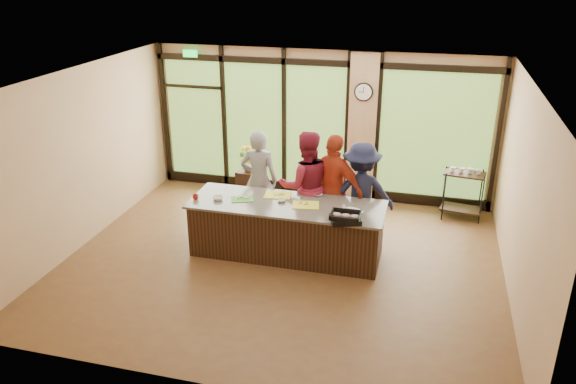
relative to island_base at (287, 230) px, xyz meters
The scene contains 25 objects.
floor 0.53m from the island_base, 90.00° to the right, with size 7.00×7.00×0.00m, color brown.
ceiling 2.58m from the island_base, 90.00° to the right, with size 7.00×7.00×0.00m, color white.
back_wall 2.90m from the island_base, 90.00° to the left, with size 7.00×7.00×0.00m, color tan.
left_wall 3.67m from the island_base, behind, with size 6.00×6.00×0.00m, color tan.
right_wall 3.67m from the island_base, ahead, with size 6.00×6.00×0.00m, color tan.
window_wall 2.83m from the island_base, 86.48° to the left, with size 6.90×0.12×3.00m.
island_base is the anchor object (origin of this frame).
countertop 0.46m from the island_base, ahead, with size 3.20×1.10×0.04m, color #6E665B.
wall_clock 3.25m from the island_base, 71.68° to the left, with size 0.36×0.04×0.36m.
cook_left 1.24m from the island_base, 130.54° to the left, with size 0.68×0.45×1.86m, color gray.
cook_midleft 0.89m from the island_base, 76.77° to the left, with size 0.95×0.74×1.96m, color maroon.
cook_midright 1.12m from the island_base, 49.02° to the left, with size 1.12×0.47×1.91m, color #B2351B.
cook_right 1.44m from the island_base, 36.23° to the left, with size 1.16×0.66×1.79m, color #181B35.
roasting_pan 1.24m from the island_base, 23.33° to the right, with size 0.44×0.35×0.08m, color black.
mixing_bowl 1.23m from the island_base, 10.36° to the right, with size 0.31×0.31×0.08m, color silver.
cutting_board_left 0.90m from the island_base, behind, with size 0.36×0.27×0.01m, color green.
cutting_board_center 0.61m from the island_base, 128.42° to the left, with size 0.44×0.33×0.01m, color yellow.
cutting_board_right 0.58m from the island_base, ahead, with size 0.43×0.32×0.01m, color yellow.
prep_bowl_near 1.25m from the island_base, behind, with size 0.17×0.17×0.05m, color silver.
prep_bowl_mid 0.51m from the island_base, 152.64° to the left, with size 0.13×0.13×0.04m, color silver.
prep_bowl_far 0.79m from the island_base, 45.69° to the left, with size 0.14×0.14×0.03m, color silver.
red_ramekin 1.60m from the island_base, behind, with size 0.10×0.10×0.08m, color #B01711.
flower_stand 1.97m from the island_base, 126.46° to the left, with size 0.40×0.40×0.81m, color #301D10.
flower_vase 2.03m from the island_base, 126.46° to the left, with size 0.25×0.25×0.27m, color #8F724E.
bar_cart 3.62m from the island_base, 37.68° to the left, with size 0.79×0.53×1.01m.
Camera 1 is at (2.13, -7.78, 4.61)m, focal length 35.00 mm.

